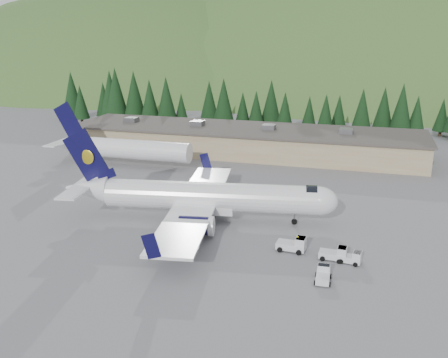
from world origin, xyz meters
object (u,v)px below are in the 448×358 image
second_airliner (118,148)px  baggage_tug_b (351,258)px  airliner (203,197)px  baggage_tug_d (335,254)px  baggage_tug_a (294,245)px  baggage_tug_c (323,275)px  terminal_building (244,140)px  ramp_worker (297,243)px

second_airliner → baggage_tug_b: bearing=-34.5°
airliner → baggage_tug_d: 19.18m
baggage_tug_a → baggage_tug_d: 4.80m
baggage_tug_c → terminal_building: size_ratio=0.04×
baggage_tug_d → ramp_worker: ramp_worker is taller
second_airliner → terminal_building: second_airliner is taller
baggage_tug_c → terminal_building: 54.65m
baggage_tug_c → baggage_tug_d: bearing=-11.1°
airliner → ramp_worker: 14.76m
baggage_tug_d → baggage_tug_b: bearing=-8.9°
baggage_tug_c → ramp_worker: size_ratio=1.48×
baggage_tug_a → baggage_tug_b: 6.53m
baggage_tug_b → terminal_building: bearing=126.1°
baggage_tug_c → ramp_worker: 7.20m
baggage_tug_a → baggage_tug_c: bearing=-53.6°
ramp_worker → baggage_tug_b: bearing=147.4°
airliner → terminal_building: (-3.97, 38.17, -0.57)m
second_airliner → terminal_building: bearing=38.8°
baggage_tug_b → terminal_building: size_ratio=0.04×
second_airliner → baggage_tug_a: 46.54m
baggage_tug_c → baggage_tug_d: 5.22m
airliner → second_airliner: airliner is taller
second_airliner → baggage_tug_c: size_ratio=10.19×
baggage_tug_a → terminal_building: bearing=114.9°
baggage_tug_c → ramp_worker: (-3.53, 6.27, 0.28)m
baggage_tug_b → baggage_tug_d: bearing=177.5°
baggage_tug_a → baggage_tug_b: size_ratio=1.20×
second_airliner → baggage_tug_c: bearing=-40.3°
airliner → baggage_tug_d: (17.60, -7.21, -2.49)m
second_airliner → baggage_tug_a: second_airliner is taller
baggage_tug_d → ramp_worker: bearing=168.3°
second_airliner → baggage_tug_d: size_ratio=9.14×
baggage_tug_a → terminal_building: (-16.87, 44.40, 1.84)m
airliner → baggage_tug_c: bearing=-45.4°
baggage_tug_a → baggage_tug_d: bearing=-7.6°
terminal_building → ramp_worker: (17.22, -44.26, -1.71)m
baggage_tug_c → baggage_tug_d: (0.82, 5.15, 0.07)m
ramp_worker → second_airliner: bearing=-56.3°
baggage_tug_a → baggage_tug_b: baggage_tug_a is taller
baggage_tug_d → ramp_worker: size_ratio=1.65×
baggage_tug_b → ramp_worker: 6.23m
second_airliner → ramp_worker: (37.13, -28.26, -2.41)m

